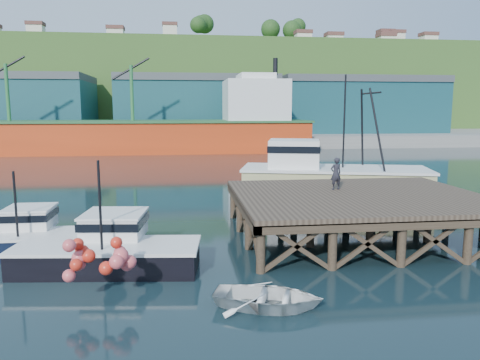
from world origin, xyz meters
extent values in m
plane|color=black|center=(0.00, 0.00, 0.00)|extent=(300.00, 300.00, 0.00)
cube|color=brown|center=(5.50, 0.00, 2.00)|extent=(12.00, 10.00, 0.25)
cube|color=#473828|center=(5.50, -4.85, 1.75)|extent=(12.00, 0.30, 0.35)
cylinder|color=#473828|center=(-0.20, -4.70, 0.80)|extent=(0.36, 0.36, 2.60)
cylinder|color=#473828|center=(-0.20, 4.70, 0.80)|extent=(0.36, 0.36, 2.60)
cylinder|color=#473828|center=(11.20, 4.70, 0.80)|extent=(0.36, 0.36, 2.60)
cube|color=gray|center=(0.00, 70.00, 1.00)|extent=(160.00, 40.00, 2.00)
cube|color=#185050|center=(0.00, 65.00, 6.50)|extent=(28.00, 16.00, 9.00)
cube|color=#185050|center=(30.00, 65.00, 6.50)|extent=(30.00, 16.00, 9.00)
cube|color=red|center=(-12.00, 48.00, 2.20)|extent=(55.00, 9.50, 4.40)
cube|color=#26592D|center=(-12.00, 48.00, 4.50)|extent=(55.50, 10.00, 0.30)
cube|color=silver|center=(8.00, 48.00, 7.50)|extent=(9.00, 9.00, 6.00)
cube|color=silver|center=(8.00, 48.00, 10.80)|extent=(5.00, 7.00, 1.20)
cylinder|color=black|center=(11.00, 48.00, 12.50)|extent=(0.70, 0.70, 2.50)
cube|color=#2D511E|center=(0.00, 100.00, 11.00)|extent=(220.00, 50.00, 22.00)
cube|color=black|center=(-9.98, -1.24, 0.46)|extent=(5.91, 2.19, 0.91)
cube|color=silver|center=(-9.98, -1.24, 0.93)|extent=(6.03, 2.23, 0.12)
cube|color=silver|center=(-9.97, -0.18, 1.37)|extent=(1.94, 1.94, 0.91)
cube|color=black|center=(-9.97, -0.18, 1.57)|extent=(2.05, 2.05, 0.30)
cylinder|color=black|center=(-9.99, -1.83, 2.33)|extent=(0.10, 0.10, 2.84)
cube|color=black|center=(-6.10, -3.64, 0.48)|extent=(7.25, 3.35, 0.97)
cube|color=silver|center=(-6.10, -3.64, 0.99)|extent=(7.39, 3.41, 0.13)
cube|color=silver|center=(-5.96, -2.38, 1.45)|extent=(2.57, 2.57, 0.97)
cube|color=black|center=(-5.96, -2.38, 1.67)|extent=(2.71, 2.71, 0.32)
cylinder|color=black|center=(-6.17, -4.33, 2.69)|extent=(0.10, 0.10, 3.45)
sphere|color=#DB5055|center=(-6.33, -6.65, 1.19)|extent=(0.45, 0.45, 0.45)
sphere|color=#DB5055|center=(-5.36, -6.43, 1.40)|extent=(0.45, 0.45, 0.45)
sphere|color=red|center=(-5.80, -6.97, 1.62)|extent=(0.45, 0.45, 0.45)
cube|color=#C4BF7F|center=(7.54, 9.65, 1.03)|extent=(13.32, 7.47, 2.07)
cube|color=silver|center=(7.54, 9.65, 2.12)|extent=(13.60, 7.75, 0.17)
cube|color=silver|center=(4.67, 9.65, 3.10)|extent=(4.16, 3.99, 2.07)
cube|color=black|center=(4.67, 9.65, 3.56)|extent=(4.30, 4.13, 0.46)
cylinder|color=black|center=(8.11, 9.65, 5.16)|extent=(0.12, 0.12, 6.89)
imported|color=white|center=(-0.51, -7.90, 0.36)|extent=(4.08, 3.47, 0.72)
imported|color=black|center=(4.78, 1.36, 2.96)|extent=(0.68, 0.52, 1.68)
camera|label=1|loc=(-3.18, -21.77, 6.26)|focal=35.00mm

